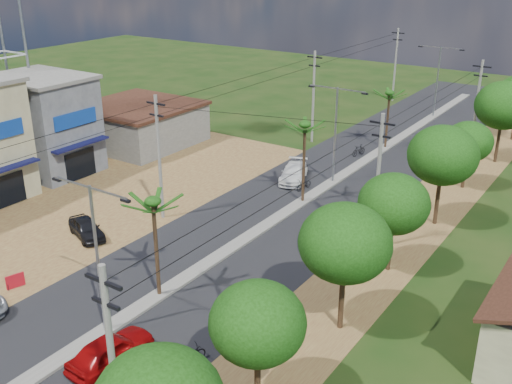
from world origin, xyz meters
TOP-DOWN VIEW (x-y plane):
  - ground at (0.00, 0.00)m, footprint 160.00×160.00m
  - road at (0.00, 15.00)m, footprint 12.00×110.00m
  - median at (0.00, 18.00)m, footprint 1.00×90.00m
  - dirt_lot_west at (-15.00, 8.00)m, footprint 18.00×46.00m
  - dirt_shoulder_east at (8.50, 15.00)m, footprint 5.00×90.00m
  - shophouse_grey at (-21.98, 14.00)m, footprint 9.00×6.40m
  - low_shed at (-21.00, 24.00)m, footprint 10.40×10.40m
  - tree_east_b at (9.30, 0.00)m, footprint 4.00×4.00m
  - tree_east_c at (9.70, 7.00)m, footprint 4.60×4.60m
  - tree_east_d at (9.40, 14.00)m, footprint 4.20×4.20m
  - tree_east_e at (9.60, 22.00)m, footprint 4.80×4.80m
  - tree_east_f at (9.20, 30.00)m, footprint 3.80×3.80m
  - tree_east_g at (9.80, 38.00)m, footprint 5.00×5.00m
  - palm_median_near at (0.00, 4.00)m, footprint 2.00×2.00m
  - palm_median_mid at (0.00, 20.00)m, footprint 2.00×2.00m
  - palm_median_far at (0.00, 36.00)m, footprint 2.00×2.00m
  - streetlight_near at (0.00, 0.00)m, footprint 5.10×0.18m
  - streetlight_mid at (0.00, 25.00)m, footprint 5.10×0.18m
  - streetlight_far at (0.00, 50.00)m, footprint 5.10×0.18m
  - utility_pole_w_b at (-7.00, 12.00)m, footprint 1.60×0.24m
  - utility_pole_w_c at (-7.00, 34.00)m, footprint 1.60×0.24m
  - utility_pole_w_d at (-7.00, 55.00)m, footprint 1.60×0.24m
  - utility_pole_e_a at (7.50, -6.00)m, footprint 1.60×0.24m
  - utility_pole_e_b at (7.50, 16.00)m, footprint 1.60×0.24m
  - utility_pole_e_c at (7.50, 38.00)m, footprint 1.60×0.24m
  - car_red_near at (2.16, -1.61)m, footprint 1.98×4.46m
  - car_silver_mid at (4.14, 14.92)m, footprint 2.90×4.51m
  - car_white_far at (-2.97, 23.63)m, footprint 3.40×5.01m
  - car_parked_dark at (-9.06, 6.76)m, footprint 4.12×2.84m
  - moto_rider_east at (5.20, 0.43)m, footprint 1.13×1.80m
  - moto_rider_west_a at (-1.20, 22.30)m, footprint 0.85×1.84m
  - moto_rider_west_b at (-1.20, 32.55)m, footprint 0.93×1.80m
  - roadside_sign at (-7.43, 0.07)m, footprint 0.37×1.04m

SIDE VIEW (x-z plane):
  - ground at x=0.00m, z-range 0.00..0.00m
  - dirt_shoulder_east at x=8.50m, z-range 0.00..0.03m
  - dirt_lot_west at x=-15.00m, z-range 0.00..0.04m
  - road at x=0.00m, z-range 0.00..0.04m
  - median at x=0.00m, z-range 0.00..0.18m
  - roadside_sign at x=-7.43m, z-range 0.00..0.88m
  - moto_rider_east at x=5.20m, z-range 0.00..0.89m
  - moto_rider_west_a at x=-1.20m, z-range 0.00..0.93m
  - moto_rider_west_b at x=-1.20m, z-range 0.00..1.04m
  - car_parked_dark at x=-9.06m, z-range 0.00..1.30m
  - car_white_far at x=-2.97m, z-range 0.00..1.35m
  - car_silver_mid at x=4.14m, z-range 0.00..1.40m
  - car_red_near at x=2.16m, z-range 0.00..1.49m
  - low_shed at x=-21.00m, z-range -0.01..3.94m
  - tree_east_f at x=9.20m, z-range 1.13..6.64m
  - tree_east_b at x=9.30m, z-range 1.20..7.03m
  - shophouse_grey at x=-21.98m, z-range 0.01..8.31m
  - tree_east_d at x=9.40m, z-range 1.27..7.41m
  - utility_pole_w_b at x=-7.00m, z-range 0.26..9.26m
  - utility_pole_w_c at x=-7.00m, z-range 0.26..9.26m
  - utility_pole_w_d at x=-7.00m, z-range 0.26..9.26m
  - utility_pole_e_a at x=7.50m, z-range 0.26..9.26m
  - utility_pole_e_b at x=7.50m, z-range 0.26..9.26m
  - utility_pole_e_c at x=7.50m, z-range 0.26..9.26m
  - streetlight_near at x=0.00m, z-range 0.79..8.79m
  - streetlight_mid at x=0.00m, z-range 0.79..8.79m
  - streetlight_far at x=0.00m, z-range 0.79..8.79m
  - tree_east_c at x=9.70m, z-range 1.45..8.28m
  - tree_east_e at x=9.60m, z-range 1.52..8.66m
  - tree_east_g at x=9.80m, z-range 1.55..8.93m
  - palm_median_far at x=0.00m, z-range 2.34..8.19m
  - palm_median_near at x=0.00m, z-range 2.46..8.61m
  - palm_median_mid at x=0.00m, z-range 2.62..9.17m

